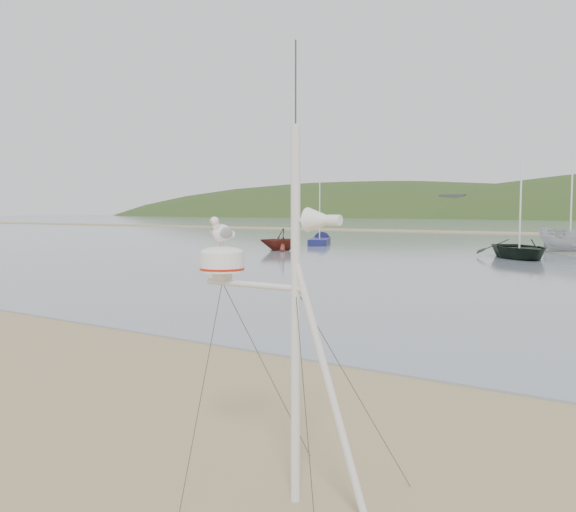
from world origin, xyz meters
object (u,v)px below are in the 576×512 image
Objects in this scene: mast_rig at (288,394)px; boat_dark at (520,211)px; boat_red at (281,229)px; sailboat_blue_near at (321,241)px; boat_white at (571,217)px.

boat_dark reaches higher than mast_rig.
boat_red is at bearing 124.82° from mast_rig.
sailboat_blue_near is at bearing 120.49° from mast_rig.
sailboat_blue_near is (-19.17, 1.31, -2.08)m from boat_white.
boat_dark is 15.57m from boat_red.
mast_rig is at bearing -19.42° from boat_red.
boat_dark is at bearing 43.17° from boat_red.
boat_red is at bearing 143.82° from boat_white.
boat_white is at bearing 37.92° from boat_dark.
boat_red is (-20.72, 29.79, 0.43)m from mast_rig.
mast_rig is 37.42m from boat_white.
boat_white is at bearing 95.40° from mast_rig.
boat_dark is at bearing -21.25° from sailboat_blue_near.
mast_rig reaches higher than boat_red.
mast_rig is 1.51× the size of boat_red.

